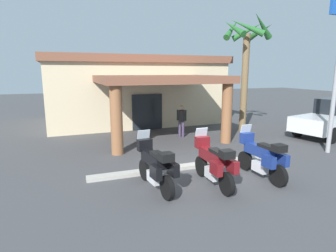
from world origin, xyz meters
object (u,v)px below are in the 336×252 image
object	(u,v)px
motel_building	(133,89)
motorcycle_blue	(262,157)
pickup_truck_white	(334,118)
palm_tree_near_portico	(246,49)
pedestrian	(182,119)
motorcycle_black	(155,166)
motorcycle_maroon	(214,163)

from	to	relation	value
motel_building	motorcycle_blue	distance (m)	11.94
pickup_truck_white	palm_tree_near_portico	world-z (taller)	palm_tree_near_portico
motel_building	pedestrian	xyz separation A→B (m)	(1.22, -5.62, -1.24)
pedestrian	palm_tree_near_portico	size ratio (longest dim) A/B	0.26
motorcycle_black	pickup_truck_white	distance (m)	11.54
motel_building	motorcycle_black	world-z (taller)	motel_building
motel_building	pedestrian	distance (m)	5.89
motorcycle_maroon	palm_tree_near_portico	distance (m)	9.19
motorcycle_maroon	palm_tree_near_portico	bearing A→B (deg)	-40.52
motorcycle_blue	motel_building	bearing A→B (deg)	4.70
palm_tree_near_portico	motorcycle_maroon	bearing A→B (deg)	-130.88
motorcycle_blue	pickup_truck_white	xyz separation A→B (m)	(7.59, 3.65, 0.24)
motorcycle_maroon	pedestrian	xyz separation A→B (m)	(1.55, 6.12, 0.27)
motorcycle_maroon	motorcycle_blue	size ratio (longest dim) A/B	1.00
motorcycle_maroon	palm_tree_near_portico	xyz separation A→B (m)	(5.44, 6.29, 3.90)
motel_building	motorcycle_black	distance (m)	11.71
motorcycle_maroon	motorcycle_blue	distance (m)	1.73
motorcycle_blue	palm_tree_near_portico	xyz separation A→B (m)	(3.71, 6.31, 3.90)
motel_building	pickup_truck_white	xyz separation A→B (m)	(8.99, -8.11, -1.27)
motorcycle_blue	palm_tree_near_portico	distance (m)	8.30
motel_building	motorcycle_blue	xyz separation A→B (m)	(1.39, -11.77, -1.51)
pickup_truck_white	motorcycle_black	bearing A→B (deg)	-176.63
pedestrian	palm_tree_near_portico	xyz separation A→B (m)	(3.89, 0.17, 3.63)
motel_building	palm_tree_near_portico	distance (m)	7.85
motorcycle_black	palm_tree_near_portico	bearing A→B (deg)	-57.24
motel_building	motorcycle_black	xyz separation A→B (m)	(-2.07, -11.42, -1.51)
motorcycle_black	pickup_truck_white	bearing A→B (deg)	-80.34
pedestrian	pickup_truck_white	size ratio (longest dim) A/B	0.30
motorcycle_black	motorcycle_maroon	xyz separation A→B (m)	(1.73, -0.32, 0.00)
motel_building	pedestrian	bearing A→B (deg)	-78.84
motorcycle_black	pickup_truck_white	size ratio (longest dim) A/B	0.40
motel_building	motorcycle_blue	size ratio (longest dim) A/B	5.34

